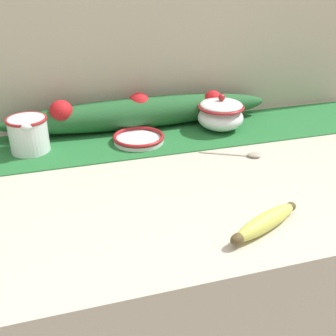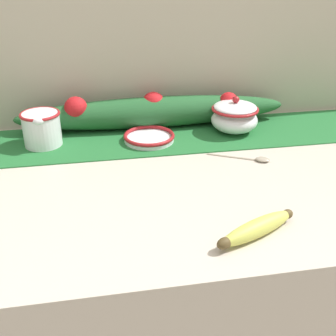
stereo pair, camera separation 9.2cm
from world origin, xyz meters
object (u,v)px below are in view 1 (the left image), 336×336
small_dish (139,138)px  spoon (249,155)px  banana (265,222)px  cream_pitcher (28,133)px  sugar_bowl (221,114)px

small_dish → spoon: size_ratio=0.95×
banana → cream_pitcher: bearing=130.5°
sugar_bowl → cream_pitcher: bearing=179.9°
sugar_bowl → banana: size_ratio=0.75×
spoon → small_dish: bearing=173.5°
sugar_bowl → banana: 0.51m
small_dish → banana: size_ratio=0.79×
cream_pitcher → spoon: size_ratio=0.82×
cream_pitcher → sugar_bowl: bearing=-0.1°
cream_pitcher → banana: (0.42, -0.49, -0.04)m
cream_pitcher → spoon: cream_pitcher is taller
small_dish → spoon: (0.25, -0.17, -0.01)m
banana → spoon: bearing=68.6°
sugar_bowl → spoon: size_ratio=0.90×
sugar_bowl → banana: sugar_bowl is taller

